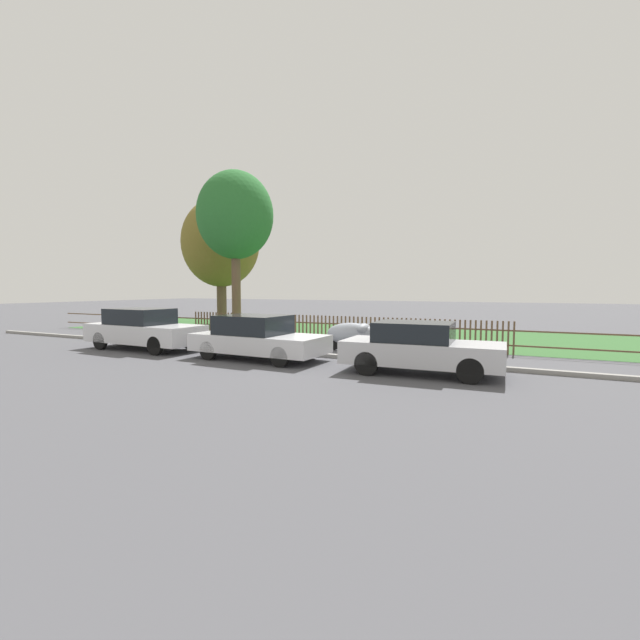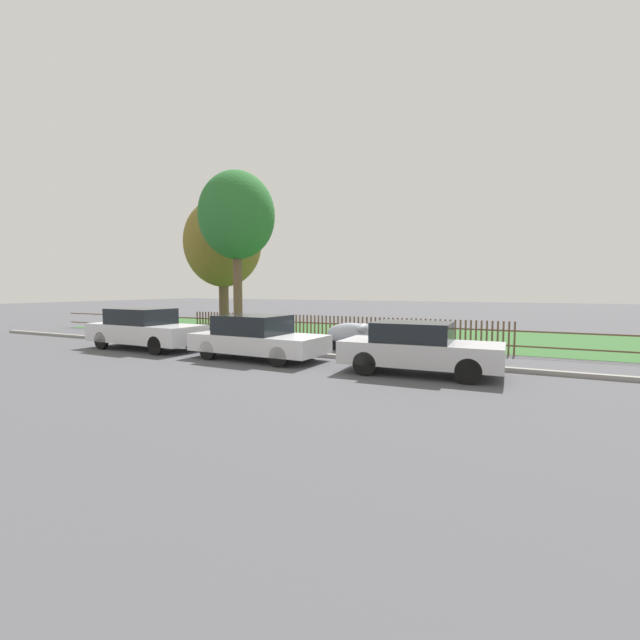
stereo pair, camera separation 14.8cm
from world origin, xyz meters
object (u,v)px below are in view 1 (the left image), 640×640
(parked_car_navy_estate, at_px, (420,348))
(tree_behind_motorcycle, at_px, (235,216))
(parked_car_silver_hatchback, at_px, (144,329))
(parked_car_black_saloon, at_px, (257,337))
(tree_nearest_kerb, at_px, (221,243))
(covered_motorcycle, at_px, (353,334))

(parked_car_navy_estate, distance_m, tree_behind_motorcycle, 13.58)
(parked_car_silver_hatchback, height_order, parked_car_black_saloon, parked_car_silver_hatchback)
(parked_car_silver_hatchback, bearing_deg, parked_car_black_saloon, 1.98)
(tree_nearest_kerb, height_order, tree_behind_motorcycle, tree_behind_motorcycle)
(parked_car_black_saloon, bearing_deg, parked_car_silver_hatchback, -177.92)
(parked_car_silver_hatchback, xyz_separation_m, covered_motorcycle, (6.92, 2.80, -0.13))
(parked_car_silver_hatchback, bearing_deg, covered_motorcycle, 24.09)
(parked_car_silver_hatchback, height_order, tree_behind_motorcycle, tree_behind_motorcycle)
(tree_nearest_kerb, bearing_deg, parked_car_black_saloon, -47.04)
(parked_car_silver_hatchback, bearing_deg, parked_car_navy_estate, 1.40)
(parked_car_black_saloon, xyz_separation_m, covered_motorcycle, (2.07, 2.81, -0.07))
(tree_nearest_kerb, bearing_deg, parked_car_silver_hatchback, -65.72)
(covered_motorcycle, bearing_deg, tree_nearest_kerb, 147.84)
(parked_car_navy_estate, height_order, tree_nearest_kerb, tree_nearest_kerb)
(parked_car_silver_hatchback, relative_size, parked_car_navy_estate, 1.13)
(parked_car_navy_estate, bearing_deg, parked_car_black_saloon, 176.52)
(parked_car_silver_hatchback, relative_size, tree_behind_motorcycle, 0.57)
(parked_car_silver_hatchback, distance_m, parked_car_navy_estate, 9.88)
(covered_motorcycle, distance_m, tree_behind_motorcycle, 10.02)
(parked_car_black_saloon, bearing_deg, tree_behind_motorcycle, 132.95)
(parked_car_black_saloon, bearing_deg, parked_car_navy_estate, 0.93)
(parked_car_silver_hatchback, height_order, tree_nearest_kerb, tree_nearest_kerb)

